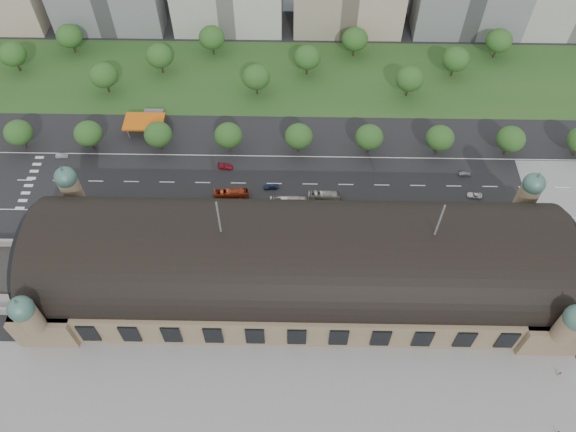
{
  "coord_description": "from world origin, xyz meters",
  "views": [
    {
      "loc": [
        -1.17,
        -83.65,
        143.22
      ],
      "look_at": [
        -2.93,
        13.93,
        14.0
      ],
      "focal_mm": 35.0,
      "sensor_mm": 36.0,
      "label": 1
    }
  ],
  "objects_px": {
    "parked_car_1": "(127,214)",
    "parked_car_4": "(134,221)",
    "traffic_car_3": "(225,166)",
    "bus_east": "(324,196)",
    "petrol_station": "(149,119)",
    "bus_west": "(231,194)",
    "traffic_car_1": "(62,156)",
    "traffic_car_6": "(475,195)",
    "bus_mid": "(289,203)",
    "parked_car_2": "(98,221)",
    "parked_car_6": "(179,214)",
    "parked_car_0": "(46,220)",
    "parked_car_3": "(125,211)",
    "parked_car_5": "(198,222)",
    "traffic_car_4": "(271,186)",
    "pedestrian_1": "(558,432)",
    "traffic_car_5": "(465,174)",
    "pedestrian_0": "(559,374)"
  },
  "relations": [
    {
      "from": "parked_car_1",
      "to": "parked_car_4",
      "type": "distance_m",
      "value": 3.99
    },
    {
      "from": "traffic_car_3",
      "to": "bus_east",
      "type": "relative_size",
      "value": 0.49
    },
    {
      "from": "petrol_station",
      "to": "bus_west",
      "type": "height_order",
      "value": "petrol_station"
    },
    {
      "from": "traffic_car_1",
      "to": "traffic_car_6",
      "type": "bearing_deg",
      "value": -101.27
    },
    {
      "from": "traffic_car_3",
      "to": "bus_mid",
      "type": "relative_size",
      "value": 0.4
    },
    {
      "from": "parked_car_2",
      "to": "bus_mid",
      "type": "distance_m",
      "value": 61.11
    },
    {
      "from": "traffic_car_6",
      "to": "parked_car_6",
      "type": "bearing_deg",
      "value": -78.62
    },
    {
      "from": "traffic_car_3",
      "to": "parked_car_6",
      "type": "distance_m",
      "value": 24.53
    },
    {
      "from": "bus_west",
      "to": "parked_car_0",
      "type": "bearing_deg",
      "value": 96.13
    },
    {
      "from": "parked_car_6",
      "to": "parked_car_0",
      "type": "bearing_deg",
      "value": -108.35
    },
    {
      "from": "parked_car_0",
      "to": "parked_car_3",
      "type": "height_order",
      "value": "parked_car_3"
    },
    {
      "from": "traffic_car_1",
      "to": "parked_car_1",
      "type": "xyz_separation_m",
      "value": [
        27.68,
        -25.0,
        0.11
      ]
    },
    {
      "from": "traffic_car_3",
      "to": "parked_car_6",
      "type": "height_order",
      "value": "traffic_car_3"
    },
    {
      "from": "parked_car_5",
      "to": "parked_car_6",
      "type": "xyz_separation_m",
      "value": [
        -6.4,
        2.98,
        0.0
      ]
    },
    {
      "from": "petrol_station",
      "to": "traffic_car_6",
      "type": "distance_m",
      "value": 116.25
    },
    {
      "from": "traffic_car_1",
      "to": "parked_car_6",
      "type": "relative_size",
      "value": 0.85
    },
    {
      "from": "bus_east",
      "to": "parked_car_4",
      "type": "bearing_deg",
      "value": 101.54
    },
    {
      "from": "traffic_car_4",
      "to": "bus_west",
      "type": "relative_size",
      "value": 0.42
    },
    {
      "from": "bus_west",
      "to": "bus_mid",
      "type": "bearing_deg",
      "value": -104.86
    },
    {
      "from": "traffic_car_1",
      "to": "traffic_car_3",
      "type": "distance_m",
      "value": 57.43
    },
    {
      "from": "parked_car_6",
      "to": "parked_car_4",
      "type": "bearing_deg",
      "value": -100.23
    },
    {
      "from": "traffic_car_4",
      "to": "traffic_car_6",
      "type": "relative_size",
      "value": 0.99
    },
    {
      "from": "parked_car_6",
      "to": "pedestrian_1",
      "type": "xyz_separation_m",
      "value": [
        102.49,
        -65.81,
        0.2
      ]
    },
    {
      "from": "parked_car_1",
      "to": "parked_car_6",
      "type": "height_order",
      "value": "parked_car_1"
    },
    {
      "from": "traffic_car_4",
      "to": "bus_mid",
      "type": "bearing_deg",
      "value": 34.11
    },
    {
      "from": "parked_car_0",
      "to": "parked_car_6",
      "type": "xyz_separation_m",
      "value": [
        42.14,
        2.98,
        0.02
      ]
    },
    {
      "from": "parked_car_0",
      "to": "traffic_car_6",
      "type": "bearing_deg",
      "value": 62.53
    },
    {
      "from": "traffic_car_5",
      "to": "parked_car_2",
      "type": "relative_size",
      "value": 0.73
    },
    {
      "from": "traffic_car_5",
      "to": "parked_car_4",
      "type": "height_order",
      "value": "parked_car_4"
    },
    {
      "from": "traffic_car_3",
      "to": "parked_car_1",
      "type": "distance_m",
      "value": 36.25
    },
    {
      "from": "traffic_car_3",
      "to": "parked_car_5",
      "type": "distance_m",
      "value": 24.68
    },
    {
      "from": "traffic_car_1",
      "to": "parked_car_5",
      "type": "distance_m",
      "value": 57.83
    },
    {
      "from": "traffic_car_6",
      "to": "parked_car_6",
      "type": "relative_size",
      "value": 0.99
    },
    {
      "from": "parked_car_1",
      "to": "bus_east",
      "type": "distance_m",
      "value": 63.47
    },
    {
      "from": "traffic_car_5",
      "to": "traffic_car_6",
      "type": "distance_m",
      "value": 9.34
    },
    {
      "from": "traffic_car_1",
      "to": "bus_mid",
      "type": "relative_size",
      "value": 0.32
    },
    {
      "from": "parked_car_3",
      "to": "parked_car_5",
      "type": "bearing_deg",
      "value": 57.22
    },
    {
      "from": "traffic_car_3",
      "to": "parked_car_3",
      "type": "height_order",
      "value": "traffic_car_3"
    },
    {
      "from": "parked_car_6",
      "to": "traffic_car_4",
      "type": "bearing_deg",
      "value": 90.36
    },
    {
      "from": "parked_car_6",
      "to": "bus_west",
      "type": "xyz_separation_m",
      "value": [
        16.0,
        8.02,
        0.88
      ]
    },
    {
      "from": "traffic_car_5",
      "to": "traffic_car_6",
      "type": "relative_size",
      "value": 0.82
    },
    {
      "from": "bus_mid",
      "to": "bus_east",
      "type": "relative_size",
      "value": 1.21
    },
    {
      "from": "pedestrian_0",
      "to": "parked_car_6",
      "type": "bearing_deg",
      "value": 161.26
    },
    {
      "from": "petrol_station",
      "to": "traffic_car_3",
      "type": "bearing_deg",
      "value": -35.22
    },
    {
      "from": "pedestrian_1",
      "to": "parked_car_0",
      "type": "bearing_deg",
      "value": 109.99
    },
    {
      "from": "traffic_car_1",
      "to": "pedestrian_0",
      "type": "height_order",
      "value": "pedestrian_0"
    },
    {
      "from": "parked_car_3",
      "to": "parked_car_4",
      "type": "xyz_separation_m",
      "value": [
        3.65,
        -4.0,
        0.08
      ]
    },
    {
      "from": "traffic_car_4",
      "to": "parked_car_3",
      "type": "relative_size",
      "value": 1.08
    },
    {
      "from": "traffic_car_3",
      "to": "pedestrian_1",
      "type": "bearing_deg",
      "value": -126.87
    },
    {
      "from": "bus_mid",
      "to": "pedestrian_0",
      "type": "xyz_separation_m",
      "value": [
        71.83,
        -55.47,
        -0.89
      ]
    }
  ]
}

